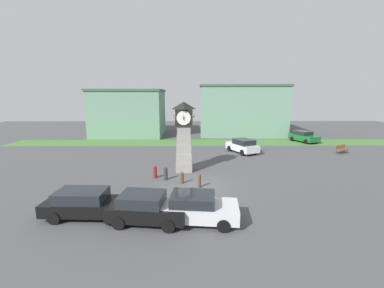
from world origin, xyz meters
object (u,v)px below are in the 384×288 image
object	(u,v)px
clock_tower	(184,136)
car_silver_hatch	(304,137)
car_far_lot	(243,146)
bench	(342,149)
bollard_near_tower	(155,172)
bollard_mid_row	(166,173)
car_by_building	(197,208)
bollard_end_row	(200,181)
car_near_tower	(147,208)
bollard_far_row	(182,177)
car_navy_sedan	(87,203)

from	to	relation	value
clock_tower	car_silver_hatch	xyz separation A→B (m)	(15.96, 13.08, -2.24)
car_far_lot	bench	size ratio (longest dim) A/B	2.58
clock_tower	bollard_near_tower	xyz separation A→B (m)	(-2.23, -1.89, -2.51)
bollard_mid_row	car_by_building	size ratio (longest dim) A/B	0.25
clock_tower	bollard_mid_row	size ratio (longest dim) A/B	5.64
bollard_end_row	car_near_tower	world-z (taller)	car_near_tower
clock_tower	car_silver_hatch	distance (m)	20.76
bollard_far_row	car_silver_hatch	distance (m)	22.84
car_navy_sedan	bench	xyz separation A→B (m)	(22.21, 14.64, -0.23)
car_by_building	car_silver_hatch	world-z (taller)	car_silver_hatch
clock_tower	bollard_far_row	distance (m)	4.07
car_navy_sedan	car_silver_hatch	bearing A→B (deg)	45.60
bollard_near_tower	car_near_tower	xyz separation A→B (m)	(0.50, -7.02, 0.27)
bench	car_far_lot	bearing A→B (deg)	177.64
bollard_mid_row	car_near_tower	xyz separation A→B (m)	(-0.37, -6.55, 0.25)
car_near_tower	clock_tower	bearing A→B (deg)	79.02
car_navy_sedan	car_silver_hatch	xyz separation A→B (m)	(20.95, 21.39, 0.02)
car_navy_sedan	car_silver_hatch	distance (m)	29.93
clock_tower	car_by_building	size ratio (longest dim) A/B	1.41
bollard_far_row	car_by_building	world-z (taller)	car_by_building
bollard_mid_row	bollard_end_row	distance (m)	2.99
clock_tower	car_far_lot	xyz separation A→B (m)	(6.38, 6.78, -2.22)
bollard_near_tower	bench	distance (m)	21.12
bollard_mid_row	bollard_far_row	bearing A→B (deg)	-31.99
bollard_near_tower	car_navy_sedan	bearing A→B (deg)	-113.22
car_near_tower	bollard_end_row	bearing A→B (deg)	59.68
bollard_near_tower	car_far_lot	size ratio (longest dim) A/B	0.23
car_far_lot	clock_tower	bearing A→B (deg)	-133.24
car_by_building	bollard_far_row	bearing A→B (deg)	99.18
car_by_building	car_far_lot	xyz separation A→B (m)	(5.54, 15.71, 0.02)
bollard_near_tower	bollard_far_row	size ratio (longest dim) A/B	1.11
car_navy_sedan	car_by_building	world-z (taller)	car_by_building
bench	car_by_building	bearing A→B (deg)	-137.04
bollard_far_row	car_far_lot	xyz separation A→B (m)	(6.47, 9.94, 0.34)
bollard_near_tower	car_navy_sedan	world-z (taller)	car_navy_sedan
bollard_end_row	car_far_lot	size ratio (longest dim) A/B	0.23
car_far_lot	car_navy_sedan	bearing A→B (deg)	-126.98
car_navy_sedan	car_far_lot	world-z (taller)	car_far_lot
car_navy_sedan	clock_tower	bearing A→B (deg)	59.04
bollard_end_row	car_near_tower	xyz separation A→B (m)	(-2.88, -4.93, 0.28)
bollard_near_tower	car_silver_hatch	bearing A→B (deg)	39.45
bollard_far_row	car_by_building	size ratio (longest dim) A/B	0.21
clock_tower	bollard_far_row	xyz separation A→B (m)	(-0.09, -3.16, -2.56)
car_far_lot	car_silver_hatch	bearing A→B (deg)	33.31
bench	bollard_near_tower	bearing A→B (deg)	-157.08
bollard_mid_row	bollard_end_row	world-z (taller)	bollard_mid_row
bollard_far_row	car_silver_hatch	xyz separation A→B (m)	(16.06, 16.24, 0.32)
bollard_end_row	car_by_building	distance (m)	4.95
bollard_near_tower	bollard_end_row	distance (m)	3.98
bollard_end_row	car_far_lot	xyz separation A→B (m)	(5.23, 10.77, 0.30)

